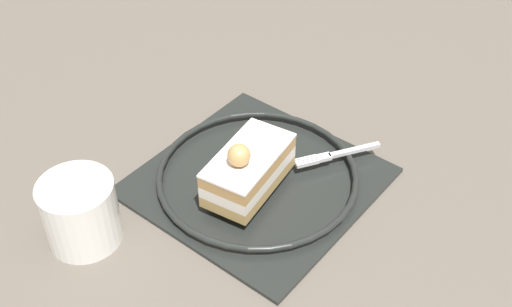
{
  "coord_description": "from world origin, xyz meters",
  "views": [
    {
      "loc": [
        0.23,
        -0.48,
        0.51
      ],
      "look_at": [
        -0.02,
        -0.0,
        0.05
      ],
      "focal_mm": 45.44,
      "sensor_mm": 36.0,
      "label": 1
    }
  ],
  "objects_px": {
    "fork": "(335,155)",
    "drink_glass_near": "(81,214)",
    "cake_slice": "(248,169)",
    "dessert_plate": "(256,179)"
  },
  "relations": [
    {
      "from": "fork",
      "to": "drink_glass_near",
      "type": "bearing_deg",
      "value": -130.43
    },
    {
      "from": "cake_slice",
      "to": "fork",
      "type": "xyz_separation_m",
      "value": [
        0.07,
        0.09,
        -0.02
      ]
    },
    {
      "from": "drink_glass_near",
      "to": "dessert_plate",
      "type": "bearing_deg",
      "value": 51.54
    },
    {
      "from": "cake_slice",
      "to": "drink_glass_near",
      "type": "height_order",
      "value": "cake_slice"
    },
    {
      "from": "cake_slice",
      "to": "drink_glass_near",
      "type": "distance_m",
      "value": 0.18
    },
    {
      "from": "dessert_plate",
      "to": "fork",
      "type": "height_order",
      "value": "fork"
    },
    {
      "from": "dessert_plate",
      "to": "drink_glass_near",
      "type": "bearing_deg",
      "value": -128.46
    },
    {
      "from": "fork",
      "to": "drink_glass_near",
      "type": "relative_size",
      "value": 1.08
    },
    {
      "from": "dessert_plate",
      "to": "cake_slice",
      "type": "xyz_separation_m",
      "value": [
        0.0,
        -0.02,
        0.03
      ]
    },
    {
      "from": "cake_slice",
      "to": "fork",
      "type": "bearing_deg",
      "value": 53.42
    }
  ]
}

